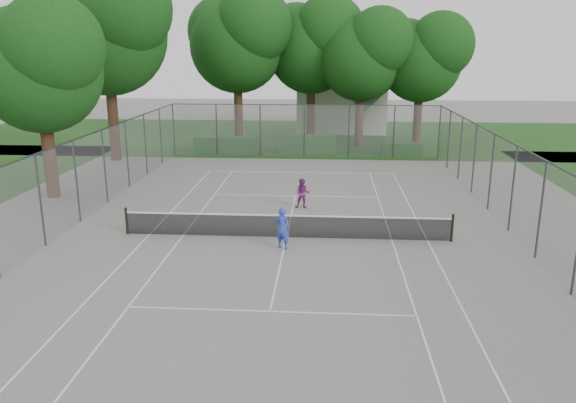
# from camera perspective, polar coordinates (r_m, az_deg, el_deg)

# --- Properties ---
(ground) EXTENTS (120.00, 120.00, 0.00)m
(ground) POSITION_cam_1_polar(r_m,az_deg,el_deg) (22.10, -0.18, -3.69)
(ground) COLOR slate
(ground) RESTS_ON ground
(grass_far) EXTENTS (60.00, 20.00, 0.00)m
(grass_far) POSITION_cam_1_polar(r_m,az_deg,el_deg) (47.41, 2.10, 6.66)
(grass_far) COLOR #183F12
(grass_far) RESTS_ON ground
(court_markings) EXTENTS (11.03, 23.83, 0.01)m
(court_markings) POSITION_cam_1_polar(r_m,az_deg,el_deg) (22.10, -0.18, -3.68)
(court_markings) COLOR silver
(court_markings) RESTS_ON ground
(tennis_net) EXTENTS (12.87, 0.10, 1.10)m
(tennis_net) POSITION_cam_1_polar(r_m,az_deg,el_deg) (21.94, -0.18, -2.43)
(tennis_net) COLOR black
(tennis_net) RESTS_ON ground
(perimeter_fence) EXTENTS (18.08, 34.08, 3.52)m
(perimeter_fence) POSITION_cam_1_polar(r_m,az_deg,el_deg) (21.58, -0.18, 0.85)
(perimeter_fence) COLOR #38383D
(perimeter_fence) RESTS_ON ground
(tree_far_left) EXTENTS (7.99, 7.29, 11.48)m
(tree_far_left) POSITION_cam_1_polar(r_m,az_deg,el_deg) (43.11, -5.10, 16.25)
(tree_far_left) COLOR #341D13
(tree_far_left) RESTS_ON ground
(tree_far_midleft) EXTENTS (7.68, 7.01, 11.04)m
(tree_far_midleft) POSITION_cam_1_polar(r_m,az_deg,el_deg) (44.24, 2.52, 15.89)
(tree_far_midleft) COLOR #341D13
(tree_far_midleft) RESTS_ON ground
(tree_far_midright) EXTENTS (6.98, 6.37, 10.03)m
(tree_far_midright) POSITION_cam_1_polar(r_m,az_deg,el_deg) (42.17, 7.62, 14.84)
(tree_far_midright) COLOR #341D13
(tree_far_midright) RESTS_ON ground
(tree_far_right) EXTENTS (6.76, 6.17, 9.72)m
(tree_far_right) POSITION_cam_1_polar(r_m,az_deg,el_deg) (43.14, 13.53, 14.28)
(tree_far_right) COLOR #341D13
(tree_far_right) RESTS_ON ground
(tree_side_back) EXTENTS (8.71, 7.95, 12.51)m
(tree_side_back) POSITION_cam_1_polar(r_m,az_deg,el_deg) (38.27, -17.95, 16.77)
(tree_side_back) COLOR #341D13
(tree_side_back) RESTS_ON ground
(tree_side_front) EXTENTS (6.69, 6.11, 9.62)m
(tree_side_front) POSITION_cam_1_polar(r_m,az_deg,el_deg) (29.45, -23.92, 12.93)
(tree_side_front) COLOR #341D13
(tree_side_front) RESTS_ON ground
(hedge_left) EXTENTS (4.42, 1.33, 1.11)m
(hedge_left) POSITION_cam_1_polar(r_m,az_deg,el_deg) (40.13, -6.28, 5.76)
(hedge_left) COLOR #194A18
(hedge_left) RESTS_ON ground
(hedge_mid) EXTENTS (4.01, 1.15, 1.26)m
(hedge_mid) POSITION_cam_1_polar(r_m,az_deg,el_deg) (39.84, 1.98, 5.89)
(hedge_mid) COLOR #194A18
(hedge_mid) RESTS_ON ground
(hedge_right) EXTENTS (2.79, 1.02, 0.84)m
(hedge_right) POSITION_cam_1_polar(r_m,az_deg,el_deg) (39.88, 11.48, 5.29)
(hedge_right) COLOR #194A18
(hedge_right) RESTS_ON ground
(house) EXTENTS (7.59, 5.88, 9.45)m
(house) POSITION_cam_1_polar(r_m,az_deg,el_deg) (50.54, 5.45, 11.48)
(house) COLOR beige
(house) RESTS_ON ground
(girl_player) EXTENTS (0.69, 0.59, 1.59)m
(girl_player) POSITION_cam_1_polar(r_m,az_deg,el_deg) (20.72, -0.54, -2.70)
(girl_player) COLOR #3142B9
(girl_player) RESTS_ON ground
(woman_player) EXTENTS (0.71, 0.57, 1.40)m
(woman_player) POSITION_cam_1_polar(r_m,az_deg,el_deg) (25.93, 1.49, 0.83)
(woman_player) COLOR #76276C
(woman_player) RESTS_ON ground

